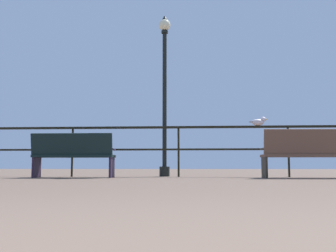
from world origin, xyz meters
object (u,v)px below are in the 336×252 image
at_px(bench_near_left, 73,153).
at_px(lamppost_center, 165,84).
at_px(bench_near_right, 307,151).
at_px(seagull_on_rail, 259,122).

height_order(bench_near_left, lamppost_center, lamppost_center).
xyz_separation_m(bench_near_right, lamppost_center, (-2.82, 1.09, 1.58)).
bearing_deg(bench_near_left, bench_near_right, -0.06).
bearing_deg(seagull_on_rail, bench_near_left, -168.74).
xyz_separation_m(bench_near_left, seagull_on_rail, (3.82, 0.76, 0.69)).
relative_size(bench_near_right, seagull_on_rail, 4.08).
bearing_deg(lamppost_center, seagull_on_rail, -9.03).
distance_m(bench_near_left, lamppost_center, 2.62).
xyz_separation_m(bench_near_left, lamppost_center, (1.76, 1.09, 1.61)).
xyz_separation_m(lamppost_center, seagull_on_rail, (2.06, -0.33, -0.91)).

